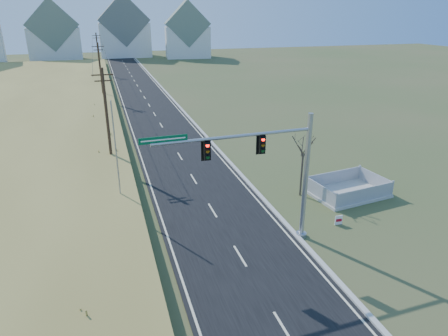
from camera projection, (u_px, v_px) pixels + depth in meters
ground at (230, 239)px, 25.16m from camera, size 260.00×260.00×0.00m
road at (142, 93)px, 69.59m from camera, size 8.00×180.00×0.06m
curb at (165, 92)px, 70.71m from camera, size 0.30×180.00×0.18m
utility_pole_near at (107, 118)px, 34.99m from camera, size 1.80×0.26×9.00m
utility_pole_mid at (101, 72)px, 61.66m from camera, size 1.80×0.26×9.00m
utility_pole_far at (98, 53)px, 88.33m from camera, size 1.80×0.26×9.00m
condo_nnw at (54, 35)px, 113.69m from camera, size 14.93×11.17×17.03m
condo_n at (124, 31)px, 122.48m from camera, size 15.27×10.20×18.54m
condo_ne at (187, 34)px, 120.57m from camera, size 14.12×10.51×16.52m
traffic_signal_mast at (278, 169)px, 23.17m from camera, size 10.09×0.75×8.03m
fence_enclosure at (348, 191)px, 31.22m from camera, size 6.14×4.59×1.29m
open_sign at (339, 220)px, 26.74m from camera, size 0.54×0.09×0.67m
flagpole at (118, 169)px, 27.75m from camera, size 0.36×0.36×7.99m
bare_tree at (304, 145)px, 29.68m from camera, size 1.93×1.93×5.12m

